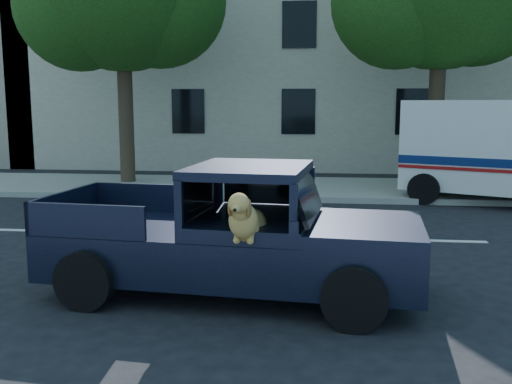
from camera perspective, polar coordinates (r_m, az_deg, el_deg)
ground at (r=7.65m, az=-7.29°, el=-10.17°), size 120.00×120.00×0.00m
far_sidewalk at (r=16.50m, az=0.16°, el=0.45°), size 60.00×4.00×0.15m
lane_stripes at (r=10.72m, az=7.54°, el=-4.60°), size 21.60×0.14×0.01m
building_main at (r=23.65m, az=9.58°, el=13.61°), size 26.00×6.00×9.00m
pickup_truck at (r=7.49m, az=-2.96°, el=-5.92°), size 4.93×2.67×1.71m
mail_truck at (r=15.38m, az=23.15°, el=3.04°), size 5.14×3.87×2.56m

